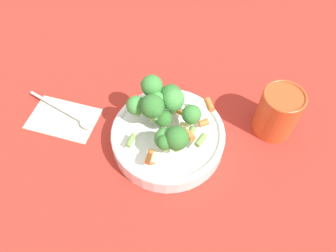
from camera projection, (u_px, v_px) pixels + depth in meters
name	position (u px, v px, depth m)	size (l,w,h in m)	color
ground_plane	(168.00, 142.00, 0.69)	(3.00, 3.00, 0.00)	#B72D23
bowl	(168.00, 136.00, 0.67)	(0.23, 0.23, 0.04)	white
pasta_salad	(164.00, 111.00, 0.62)	(0.18, 0.18, 0.09)	#8CB766
cup	(278.00, 112.00, 0.67)	(0.09, 0.09, 0.11)	#CC4C23
napkin	(63.00, 118.00, 0.73)	(0.18, 0.16, 0.01)	beige
spoon	(73.00, 116.00, 0.72)	(0.18, 0.06, 0.01)	silver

